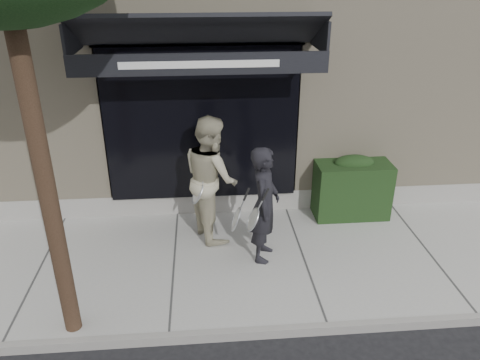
{
  "coord_description": "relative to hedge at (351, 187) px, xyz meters",
  "views": [
    {
      "loc": [
        -1.5,
        -5.99,
        4.32
      ],
      "look_at": [
        -0.94,
        0.6,
        1.18
      ],
      "focal_mm": 35.0,
      "sensor_mm": 36.0,
      "label": 1
    }
  ],
  "objects": [
    {
      "name": "ground",
      "position": [
        -1.1,
        -1.25,
        -0.66
      ],
      "size": [
        80.0,
        80.0,
        0.0
      ],
      "primitive_type": "plane",
      "color": "black",
      "rests_on": "ground"
    },
    {
      "name": "sidewalk",
      "position": [
        -1.1,
        -1.25,
        -0.6
      ],
      "size": [
        20.0,
        3.0,
        0.12
      ],
      "primitive_type": "cube",
      "color": "#9F9F99",
      "rests_on": "ground"
    },
    {
      "name": "curb",
      "position": [
        -1.1,
        -2.8,
        -0.59
      ],
      "size": [
        20.0,
        0.1,
        0.14
      ],
      "primitive_type": "cube",
      "color": "gray",
      "rests_on": "ground"
    },
    {
      "name": "building_facade",
      "position": [
        -1.11,
        3.71,
        2.08
      ],
      "size": [
        14.3,
        8.04,
        5.64
      ],
      "color": "#BBAD8F",
      "rests_on": "ground"
    },
    {
      "name": "hedge",
      "position": [
        0.0,
        0.0,
        0.0
      ],
      "size": [
        1.3,
        0.7,
        1.14
      ],
      "color": "black",
      "rests_on": "sidewalk"
    },
    {
      "name": "pedestrian_front",
      "position": [
        -1.72,
        -1.21,
        0.37
      ],
      "size": [
        0.85,
        0.86,
        1.81
      ],
      "color": "black",
      "rests_on": "sidewalk"
    },
    {
      "name": "pedestrian_back",
      "position": [
        -2.48,
        -0.46,
        0.49
      ],
      "size": [
        1.07,
        1.2,
        2.05
      ],
      "color": "#B7B092",
      "rests_on": "sidewalk"
    }
  ]
}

